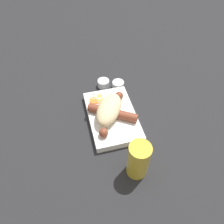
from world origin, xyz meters
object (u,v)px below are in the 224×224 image
object	(u,v)px
food_tray	(112,116)
drink_glass	(138,160)
bread_roll	(109,110)
condiment_cup_near	(118,85)
condiment_cup_far	(103,84)
sausage	(112,113)

from	to	relation	value
food_tray	drink_glass	size ratio (longest dim) A/B	1.99
bread_roll	condiment_cup_near	world-z (taller)	bread_roll
bread_roll	condiment_cup_near	distance (m)	0.17
condiment_cup_near	drink_glass	world-z (taller)	drink_glass
condiment_cup_far	drink_glass	bearing A→B (deg)	-178.14
sausage	condiment_cup_near	bearing A→B (deg)	-22.61
condiment_cup_near	food_tray	bearing A→B (deg)	157.08
condiment_cup_near	bread_roll	bearing A→B (deg)	154.09
food_tray	condiment_cup_far	size ratio (longest dim) A/B	5.38
sausage	drink_glass	size ratio (longest dim) A/B	1.40
bread_roll	sausage	world-z (taller)	bread_roll
condiment_cup_near	drink_glass	distance (m)	0.36
bread_roll	food_tray	bearing A→B (deg)	-80.08
condiment_cup_near	drink_glass	xyz separation A→B (m)	(-0.36, 0.04, 0.05)
bread_roll	condiment_cup_near	size ratio (longest dim) A/B	3.52
sausage	drink_glass	distance (m)	0.20
food_tray	drink_glass	bearing A→B (deg)	-174.16
food_tray	condiment_cup_near	distance (m)	0.16
food_tray	condiment_cup_near	bearing A→B (deg)	-22.92
sausage	condiment_cup_far	xyz separation A→B (m)	(0.18, -0.01, -0.03)
bread_roll	condiment_cup_far	world-z (taller)	bread_roll
sausage	drink_glass	world-z (taller)	drink_glass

